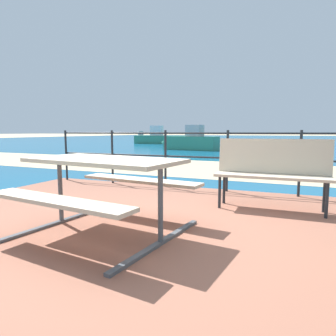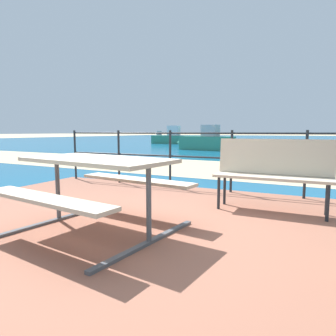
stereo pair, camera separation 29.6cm
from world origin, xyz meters
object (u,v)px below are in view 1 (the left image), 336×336
boat_near (189,142)px  park_bench (272,167)px  picnic_table (105,176)px  boat_mid (161,138)px  boat_far (140,137)px

boat_near → park_bench: bearing=123.3°
picnic_table → boat_near: bearing=112.5°
boat_mid → park_bench: bearing=-65.2°
picnic_table → boat_mid: bearing=119.7°
picnic_table → boat_far: size_ratio=0.36×
picnic_table → boat_near: 15.15m
picnic_table → boat_far: (-18.36, 37.18, -0.29)m
boat_near → boat_far: 26.84m
park_bench → boat_mid: size_ratio=0.28×
park_bench → picnic_table: bearing=-132.6°
park_bench → boat_near: size_ratio=0.38×
park_bench → boat_mid: (-10.26, 20.50, -0.14)m
boat_mid → boat_near: bearing=-58.2°
boat_near → boat_mid: 8.99m
boat_far → park_bench: bearing=177.4°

